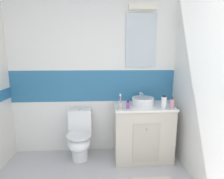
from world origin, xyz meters
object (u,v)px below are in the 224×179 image
(sink_basin, at_px, (143,101))
(toilet, at_px, (80,137))
(soap_dispenser, at_px, (172,104))
(toothbrush_cup, at_px, (120,105))
(perfume_flask_small, at_px, (128,105))
(mouthwash_bottle, at_px, (164,102))

(sink_basin, relative_size, toilet, 0.49)
(sink_basin, bearing_deg, soap_dispenser, -29.84)
(toilet, bearing_deg, toothbrush_cup, -19.54)
(soap_dispenser, bearing_deg, perfume_flask_small, 177.72)
(sink_basin, bearing_deg, mouthwash_bottle, -37.59)
(sink_basin, height_order, toothbrush_cup, toothbrush_cup)
(sink_basin, bearing_deg, perfume_flask_small, -144.04)
(toothbrush_cup, height_order, soap_dispenser, toothbrush_cup)
(sink_basin, bearing_deg, toothbrush_cup, -152.36)
(toothbrush_cup, relative_size, soap_dispenser, 1.28)
(toilet, height_order, mouthwash_bottle, mouthwash_bottle)
(toilet, height_order, toothbrush_cup, toothbrush_cup)
(toothbrush_cup, bearing_deg, mouthwash_bottle, -0.29)
(sink_basin, xyz_separation_m, mouthwash_bottle, (0.25, -0.19, 0.03))
(soap_dispenser, xyz_separation_m, perfume_flask_small, (-0.61, 0.02, -0.01))
(perfume_flask_small, bearing_deg, toilet, 163.88)
(toothbrush_cup, relative_size, perfume_flask_small, 1.88)
(sink_basin, distance_m, toothbrush_cup, 0.41)
(sink_basin, xyz_separation_m, soap_dispenser, (0.36, -0.21, 0.01))
(toothbrush_cup, distance_m, perfume_flask_small, 0.11)
(toilet, height_order, perfume_flask_small, perfume_flask_small)
(toilet, distance_m, toothbrush_cup, 0.84)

